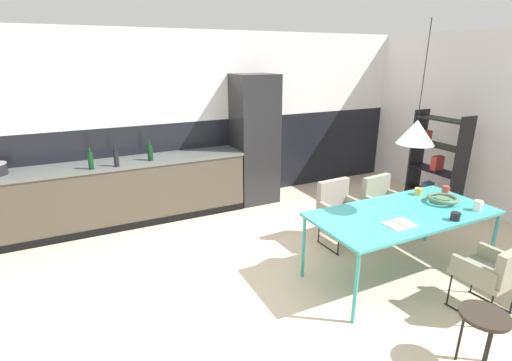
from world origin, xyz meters
The scene contains 21 objects.
ground_plane centered at (0.00, 0.00, 0.00)m, with size 9.61×9.61×0.00m, color beige.
back_wall_splashback_dark centered at (0.00, 2.88, 0.67)m, with size 7.39×0.12×1.34m, color black.
back_wall_panel_upper centered at (0.00, 2.88, 2.01)m, with size 7.39×0.12×1.34m, color white.
kitchen_counter centered at (-1.62, 2.52, 0.46)m, with size 3.89×0.63×0.91m.
refrigerator_column centered at (0.66, 2.52, 1.02)m, with size 0.65×0.60×2.05m, color #232326.
dining_table centered at (1.07, -0.23, 0.71)m, with size 1.99×0.92×0.75m.
armchair_corner_seat centered at (1.61, 0.61, 0.50)m, with size 0.53×0.51×0.80m.
armchair_near_window centered at (1.33, -1.10, 0.47)m, with size 0.52×0.51×0.73m.
armchair_head_of_table centered at (0.94, 0.67, 0.52)m, with size 0.51×0.49×0.82m.
fruit_bowl centered at (1.66, -0.22, 0.80)m, with size 0.33×0.33×0.07m.
open_book centered at (0.79, -0.44, 0.76)m, with size 0.28×0.21×0.02m.
mug_wide_latte centered at (1.38, -0.60, 0.79)m, with size 0.13×0.09×0.08m.
mug_glass_clear centered at (1.62, 0.08, 0.79)m, with size 0.13×0.09×0.08m.
mug_short_terracotta centered at (1.81, -0.54, 0.81)m, with size 0.13×0.09×0.11m.
mug_dark_espresso centered at (1.91, -0.06, 0.80)m, with size 0.12×0.08×0.10m.
bottle_spice_small centered at (-1.48, 2.30, 1.03)m, with size 0.06×0.06×0.29m.
bottle_vinegar_dark centered at (-1.79, 2.31, 1.03)m, with size 0.07×0.07×0.29m.
bottle_wine_green centered at (-1.02, 2.41, 1.03)m, with size 0.07×0.07×0.28m.
side_stool centered at (0.64, -1.46, 0.44)m, with size 0.35×0.35×0.49m.
open_shelf_unit centered at (2.96, 0.93, 0.79)m, with size 0.30×0.81×1.52m.
pendant_lamp_over_table_near centered at (1.07, -0.25, 1.60)m, with size 0.36×0.36×1.15m.
Camera 1 is at (-1.90, -2.79, 2.31)m, focal length 26.16 mm.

